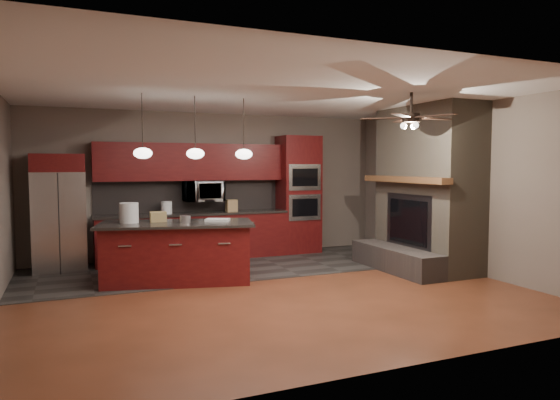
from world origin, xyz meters
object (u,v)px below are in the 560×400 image
refrigerator (59,213)px  kitchen_island (177,252)px  white_bucket (129,213)px  paint_tray (218,220)px  counter_box (231,206)px  microwave (203,191)px  counter_bucket (167,207)px  paint_can (185,219)px  cardboard_box (158,217)px  oven_tower (298,195)px

refrigerator → kitchen_island: bearing=-43.8°
white_bucket → kitchen_island: bearing=-19.1°
paint_tray → counter_box: size_ratio=1.59×
microwave → refrigerator: refrigerator is taller
refrigerator → white_bucket: (0.99, -1.36, 0.08)m
kitchen_island → counter_box: size_ratio=10.91×
kitchen_island → counter_box: 2.20m
counter_bucket → microwave: bearing=4.1°
microwave → kitchen_island: bearing=-116.4°
paint_can → cardboard_box: (-0.36, 0.29, 0.02)m
oven_tower → white_bucket: 3.78m
kitchen_island → refrigerator: bearing=149.3°
white_bucket → counter_bucket: size_ratio=1.34×
counter_bucket → counter_box: bearing=-2.3°
counter_box → microwave: bearing=167.2°
oven_tower → refrigerator: (-4.49, -0.07, -0.20)m
counter_box → cardboard_box: bearing=-140.9°
microwave → paint_tray: 1.83m
oven_tower → kitchen_island: bearing=-149.5°
microwave → refrigerator: (-2.51, -0.13, -0.31)m
kitchen_island → white_bucket: (-0.67, 0.23, 0.61)m
refrigerator → paint_tray: refrigerator is taller
microwave → cardboard_box: (-1.09, -1.52, -0.30)m
kitchen_island → counter_box: (1.38, 1.62, 0.55)m
refrigerator → paint_can: size_ratio=12.22×
cardboard_box → paint_can: bearing=-35.2°
refrigerator → cardboard_box: bearing=-44.3°
paint_tray → counter_bucket: size_ratio=1.59×
paint_tray → refrigerator: bearing=171.2°
microwave → paint_tray: size_ratio=2.03×
oven_tower → kitchen_island: (-2.83, -1.67, -0.73)m
white_bucket → counter_bucket: white_bucket is taller
paint_tray → counter_box: counter_box is taller
microwave → paint_tray: bearing=-97.1°
kitchen_island → counter_box: counter_box is taller
oven_tower → microwave: (-1.98, 0.06, 0.11)m
white_bucket → counter_bucket: 1.66m
paint_tray → cardboard_box: bearing=-169.8°
refrigerator → cardboard_box: 1.99m
microwave → counter_box: size_ratio=3.22×
refrigerator → white_bucket: refrigerator is taller
microwave → white_bucket: microwave is taller
oven_tower → counter_box: oven_tower is taller
oven_tower → counter_bucket: bearing=179.8°
microwave → paint_can: (-0.73, -1.80, -0.33)m
paint_tray → cardboard_box: 0.91m
white_bucket → paint_tray: 1.34m
white_bucket → paint_tray: size_ratio=0.84×
oven_tower → cardboard_box: 3.40m
counter_bucket → paint_tray: bearing=-74.4°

